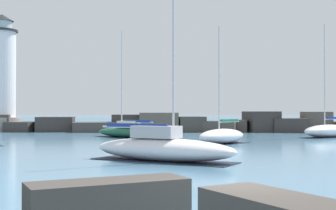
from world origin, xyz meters
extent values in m
cube|color=teal|center=(0.00, 109.12, 0.00)|extent=(400.00, 116.00, 0.01)
cube|color=#383330|center=(-21.64, 49.23, 0.62)|extent=(3.97, 5.90, 1.25)
cube|color=#383330|center=(-17.62, 48.87, 0.94)|extent=(5.10, 4.72, 1.87)
cube|color=#423D38|center=(-12.69, 48.56, 0.61)|extent=(6.12, 6.14, 1.22)
cube|color=#383330|center=(-8.65, 49.88, 1.08)|extent=(4.22, 4.54, 2.16)
cube|color=brown|center=(-4.36, 48.71, 1.21)|extent=(4.91, 5.11, 2.42)
cube|color=#423D38|center=(-0.47, 49.02, 0.96)|extent=(3.98, 4.91, 1.92)
cube|color=#4C443D|center=(2.85, 48.39, 0.70)|extent=(5.48, 4.53, 1.39)
cube|color=#4C443D|center=(5.50, 49.77, 0.75)|extent=(3.72, 4.64, 1.50)
cube|color=#383330|center=(8.48, 49.64, 1.28)|extent=(4.28, 5.87, 2.57)
cube|color=#383330|center=(12.18, 48.98, 0.86)|extent=(5.07, 6.14, 1.71)
cube|color=brown|center=(15.49, 49.91, 1.26)|extent=(3.75, 3.46, 2.53)
cylinder|color=gray|center=(-24.85, 49.45, 0.90)|extent=(4.72, 4.72, 1.80)
cylinder|color=white|center=(-24.85, 49.45, 7.34)|extent=(3.50, 3.50, 11.08)
cylinder|color=#232328|center=(-24.85, 49.45, 13.01)|extent=(4.02, 4.02, 0.25)
cylinder|color=silver|center=(-24.85, 49.45, 13.71)|extent=(2.45, 2.45, 1.15)
cone|color=#232328|center=(-24.85, 49.45, 14.73)|extent=(2.97, 2.97, 0.90)
cube|color=#423D38|center=(-2.81, 1.09, 0.49)|extent=(3.97, 2.92, 0.98)
ellipsoid|color=white|center=(-2.19, 14.58, 0.60)|extent=(8.46, 5.90, 1.21)
cube|color=black|center=(-2.19, 14.58, 0.01)|extent=(8.07, 5.66, 0.03)
cube|color=#B2B2B7|center=(-2.56, 14.77, 1.53)|extent=(2.81, 2.30, 0.64)
cylinder|color=silver|center=(-1.63, 14.30, 5.90)|extent=(0.12, 0.12, 9.39)
cylinder|color=#BCBCC1|center=(-3.67, 15.34, 1.76)|extent=(4.11, 2.17, 0.10)
cube|color=navy|center=(-3.67, 15.34, 1.86)|extent=(3.54, 1.95, 0.20)
ellipsoid|color=white|center=(1.89, 27.59, 0.60)|extent=(5.13, 5.84, 1.21)
cube|color=black|center=(1.89, 27.59, 0.01)|extent=(4.93, 5.59, 0.03)
cylinder|color=silver|center=(1.64, 27.25, 5.28)|extent=(0.12, 0.12, 8.16)
cylinder|color=#BCBCC1|center=(2.55, 28.49, 1.76)|extent=(1.89, 2.53, 0.10)
cube|color=#1E664C|center=(2.55, 28.49, 1.86)|extent=(1.70, 2.22, 0.20)
ellipsoid|color=white|center=(13.14, 37.12, 0.64)|extent=(6.66, 5.79, 1.28)
cube|color=black|center=(13.14, 37.12, 0.01)|extent=(6.36, 5.55, 0.03)
cylinder|color=silver|center=(12.74, 36.82, 6.26)|extent=(0.12, 0.12, 9.96)
cylinder|color=#BCBCC1|center=(14.20, 37.92, 1.83)|extent=(2.98, 2.28, 0.10)
cube|color=navy|center=(14.20, 37.92, 1.93)|extent=(2.60, 2.03, 0.20)
ellipsoid|color=#195138|center=(-6.94, 35.82, 0.51)|extent=(7.26, 6.52, 1.01)
cube|color=black|center=(-6.94, 35.82, 0.01)|extent=(6.93, 6.24, 0.03)
cube|color=beige|center=(-6.64, 35.57, 1.33)|extent=(2.48, 2.31, 0.64)
cylinder|color=silver|center=(-7.40, 36.21, 5.82)|extent=(0.12, 0.12, 9.61)
cylinder|color=#BCBCC1|center=(-5.73, 34.80, 1.56)|extent=(3.40, 2.88, 0.10)
cube|color=navy|center=(-5.73, 34.80, 1.66)|extent=(2.96, 2.54, 0.20)
sphere|color=red|center=(-4.94, 21.83, 0.30)|extent=(0.61, 0.61, 0.61)
cylinder|color=black|center=(-4.94, 21.83, 0.71)|extent=(0.04, 0.04, 0.20)
camera|label=1|loc=(-0.95, -10.04, 2.65)|focal=50.00mm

